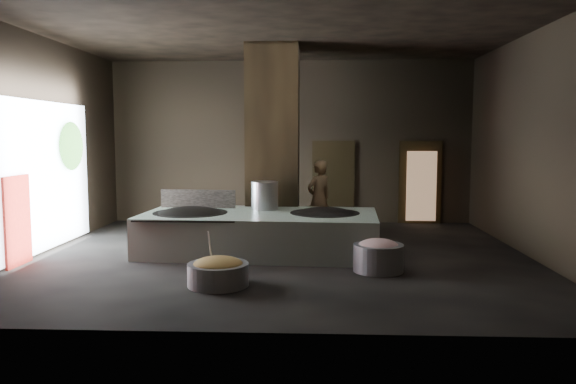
{
  "coord_description": "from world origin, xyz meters",
  "views": [
    {
      "loc": [
        0.66,
        -11.23,
        2.44
      ],
      "look_at": [
        0.11,
        0.54,
        1.25
      ],
      "focal_mm": 35.0,
      "sensor_mm": 36.0,
      "label": 1
    }
  ],
  "objects_px": {
    "cook": "(319,198)",
    "veg_basin": "(218,274)",
    "wok_left": "(190,217)",
    "hearth_platform": "(260,233)",
    "stock_pot": "(265,196)",
    "wok_right": "(325,217)",
    "meat_basin": "(378,258)"
  },
  "relations": [
    {
      "from": "cook",
      "to": "wok_left",
      "type": "bearing_deg",
      "value": -1.92
    },
    {
      "from": "wok_left",
      "to": "veg_basin",
      "type": "relative_size",
      "value": 1.52
    },
    {
      "from": "stock_pot",
      "to": "veg_basin",
      "type": "bearing_deg",
      "value": -98.65
    },
    {
      "from": "wok_left",
      "to": "cook",
      "type": "xyz_separation_m",
      "value": [
        2.69,
        2.05,
        0.17
      ]
    },
    {
      "from": "wok_left",
      "to": "stock_pot",
      "type": "relative_size",
      "value": 2.42
    },
    {
      "from": "wok_left",
      "to": "meat_basin",
      "type": "distance_m",
      "value": 4.05
    },
    {
      "from": "veg_basin",
      "to": "meat_basin",
      "type": "height_order",
      "value": "meat_basin"
    },
    {
      "from": "wok_right",
      "to": "stock_pot",
      "type": "height_order",
      "value": "stock_pot"
    },
    {
      "from": "hearth_platform",
      "to": "stock_pot",
      "type": "bearing_deg",
      "value": 88.4
    },
    {
      "from": "hearth_platform",
      "to": "stock_pot",
      "type": "distance_m",
      "value": 0.9
    },
    {
      "from": "hearth_platform",
      "to": "veg_basin",
      "type": "distance_m",
      "value": 2.67
    },
    {
      "from": "cook",
      "to": "meat_basin",
      "type": "distance_m",
      "value": 3.74
    },
    {
      "from": "meat_basin",
      "to": "veg_basin",
      "type": "bearing_deg",
      "value": -158.02
    },
    {
      "from": "wok_right",
      "to": "wok_left",
      "type": "bearing_deg",
      "value": -177.95
    },
    {
      "from": "wok_right",
      "to": "cook",
      "type": "relative_size",
      "value": 0.77
    },
    {
      "from": "wok_right",
      "to": "stock_pot",
      "type": "distance_m",
      "value": 1.44
    },
    {
      "from": "hearth_platform",
      "to": "meat_basin",
      "type": "height_order",
      "value": "hearth_platform"
    },
    {
      "from": "cook",
      "to": "veg_basin",
      "type": "relative_size",
      "value": 1.85
    },
    {
      "from": "wok_left",
      "to": "wok_right",
      "type": "height_order",
      "value": "wok_left"
    },
    {
      "from": "wok_right",
      "to": "veg_basin",
      "type": "xyz_separation_m",
      "value": [
        -1.78,
        -2.67,
        -0.57
      ]
    },
    {
      "from": "hearth_platform",
      "to": "stock_pot",
      "type": "xyz_separation_m",
      "value": [
        0.05,
        0.55,
        0.71
      ]
    },
    {
      "from": "stock_pot",
      "to": "meat_basin",
      "type": "height_order",
      "value": "stock_pot"
    },
    {
      "from": "hearth_platform",
      "to": "wok_right",
      "type": "relative_size",
      "value": 3.41
    },
    {
      "from": "wok_left",
      "to": "veg_basin",
      "type": "bearing_deg",
      "value": -68.42
    },
    {
      "from": "cook",
      "to": "veg_basin",
      "type": "height_order",
      "value": "cook"
    },
    {
      "from": "wok_left",
      "to": "meat_basin",
      "type": "bearing_deg",
      "value": -21.55
    },
    {
      "from": "veg_basin",
      "to": "wok_left",
      "type": "bearing_deg",
      "value": 111.58
    },
    {
      "from": "wok_left",
      "to": "veg_basin",
      "type": "distance_m",
      "value": 2.82
    },
    {
      "from": "wok_right",
      "to": "stock_pot",
      "type": "relative_size",
      "value": 2.25
    },
    {
      "from": "hearth_platform",
      "to": "stock_pot",
      "type": "height_order",
      "value": "stock_pot"
    },
    {
      "from": "wok_left",
      "to": "wok_right",
      "type": "xyz_separation_m",
      "value": [
        2.8,
        0.1,
        0.0
      ]
    },
    {
      "from": "wok_left",
      "to": "stock_pot",
      "type": "xyz_separation_m",
      "value": [
        1.5,
        0.6,
        0.38
      ]
    }
  ]
}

